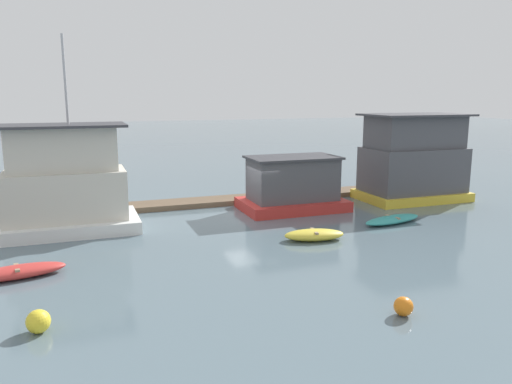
{
  "coord_description": "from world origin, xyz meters",
  "views": [
    {
      "loc": [
        -8.72,
        -25.21,
        6.45
      ],
      "look_at": [
        0.0,
        -1.0,
        1.4
      ],
      "focal_mm": 35.0,
      "sensor_mm": 36.0,
      "label": 1
    }
  ],
  "objects_px": {
    "houseboat_white": "(65,186)",
    "houseboat_yellow": "(413,160)",
    "dinghy_red": "(17,272)",
    "dinghy_yellow": "(314,235)",
    "buoy_yellow": "(38,321)",
    "buoy_orange": "(403,306)",
    "houseboat_red": "(293,186)",
    "dinghy_teal": "(392,220)"
  },
  "relations": [
    {
      "from": "houseboat_yellow",
      "to": "dinghy_yellow",
      "type": "relative_size",
      "value": 2.22
    },
    {
      "from": "houseboat_white",
      "to": "dinghy_yellow",
      "type": "height_order",
      "value": "houseboat_white"
    },
    {
      "from": "dinghy_red",
      "to": "dinghy_teal",
      "type": "xyz_separation_m",
      "value": [
        17.2,
        2.07,
        -0.05
      ]
    },
    {
      "from": "dinghy_yellow",
      "to": "dinghy_teal",
      "type": "bearing_deg",
      "value": 15.32
    },
    {
      "from": "buoy_yellow",
      "to": "dinghy_yellow",
      "type": "bearing_deg",
      "value": 26.08
    },
    {
      "from": "houseboat_white",
      "to": "buoy_yellow",
      "type": "xyz_separation_m",
      "value": [
        -0.68,
        -10.88,
        -1.86
      ]
    },
    {
      "from": "houseboat_white",
      "to": "buoy_orange",
      "type": "xyz_separation_m",
      "value": [
        9.42,
        -13.37,
        -1.9
      ]
    },
    {
      "from": "dinghy_yellow",
      "to": "dinghy_teal",
      "type": "relative_size",
      "value": 0.77
    },
    {
      "from": "houseboat_yellow",
      "to": "buoy_orange",
      "type": "height_order",
      "value": "houseboat_yellow"
    },
    {
      "from": "dinghy_teal",
      "to": "houseboat_white",
      "type": "bearing_deg",
      "value": 165.37
    },
    {
      "from": "dinghy_yellow",
      "to": "buoy_orange",
      "type": "bearing_deg",
      "value": -97.12
    },
    {
      "from": "houseboat_white",
      "to": "buoy_orange",
      "type": "height_order",
      "value": "houseboat_white"
    },
    {
      "from": "dinghy_teal",
      "to": "buoy_yellow",
      "type": "xyz_separation_m",
      "value": [
        -16.21,
        -6.83,
        0.15
      ]
    },
    {
      "from": "houseboat_white",
      "to": "houseboat_yellow",
      "type": "height_order",
      "value": "houseboat_white"
    },
    {
      "from": "buoy_yellow",
      "to": "houseboat_red",
      "type": "bearing_deg",
      "value": 41.96
    },
    {
      "from": "buoy_orange",
      "to": "buoy_yellow",
      "type": "height_order",
      "value": "buoy_yellow"
    },
    {
      "from": "dinghy_red",
      "to": "dinghy_yellow",
      "type": "height_order",
      "value": "dinghy_yellow"
    },
    {
      "from": "houseboat_yellow",
      "to": "buoy_orange",
      "type": "relative_size",
      "value": 11.05
    },
    {
      "from": "buoy_orange",
      "to": "houseboat_white",
      "type": "bearing_deg",
      "value": 125.16
    },
    {
      "from": "houseboat_yellow",
      "to": "buoy_orange",
      "type": "xyz_separation_m",
      "value": [
        -10.66,
        -13.89,
        -2.19
      ]
    },
    {
      "from": "houseboat_white",
      "to": "houseboat_yellow",
      "type": "bearing_deg",
      "value": 1.48
    },
    {
      "from": "houseboat_white",
      "to": "houseboat_red",
      "type": "height_order",
      "value": "houseboat_white"
    },
    {
      "from": "houseboat_yellow",
      "to": "dinghy_yellow",
      "type": "distance_m",
      "value": 11.59
    },
    {
      "from": "buoy_orange",
      "to": "dinghy_red",
      "type": "bearing_deg",
      "value": 146.82
    },
    {
      "from": "houseboat_white",
      "to": "buoy_yellow",
      "type": "relative_size",
      "value": 13.86
    },
    {
      "from": "dinghy_red",
      "to": "dinghy_teal",
      "type": "relative_size",
      "value": 0.91
    },
    {
      "from": "dinghy_teal",
      "to": "buoy_yellow",
      "type": "distance_m",
      "value": 17.59
    },
    {
      "from": "dinghy_yellow",
      "to": "dinghy_teal",
      "type": "height_order",
      "value": "dinghy_yellow"
    },
    {
      "from": "houseboat_white",
      "to": "dinghy_teal",
      "type": "xyz_separation_m",
      "value": [
        15.53,
        -4.05,
        -2.01
      ]
    },
    {
      "from": "dinghy_teal",
      "to": "buoy_yellow",
      "type": "bearing_deg",
      "value": -157.15
    },
    {
      "from": "buoy_orange",
      "to": "houseboat_red",
      "type": "bearing_deg",
      "value": 79.57
    },
    {
      "from": "dinghy_red",
      "to": "houseboat_red",
      "type": "bearing_deg",
      "value": 25.86
    },
    {
      "from": "dinghy_yellow",
      "to": "houseboat_white",
      "type": "bearing_deg",
      "value": 152.33
    },
    {
      "from": "dinghy_yellow",
      "to": "houseboat_yellow",
      "type": "bearing_deg",
      "value": 31.71
    },
    {
      "from": "houseboat_red",
      "to": "houseboat_yellow",
      "type": "height_order",
      "value": "houseboat_yellow"
    },
    {
      "from": "dinghy_teal",
      "to": "buoy_orange",
      "type": "distance_m",
      "value": 11.14
    },
    {
      "from": "houseboat_yellow",
      "to": "buoy_yellow",
      "type": "relative_size",
      "value": 9.68
    },
    {
      "from": "houseboat_red",
      "to": "houseboat_yellow",
      "type": "xyz_separation_m",
      "value": [
        8.11,
        0.03,
        1.1
      ]
    },
    {
      "from": "dinghy_teal",
      "to": "buoy_yellow",
      "type": "relative_size",
      "value": 5.67
    },
    {
      "from": "houseboat_red",
      "to": "buoy_orange",
      "type": "distance_m",
      "value": 14.13
    },
    {
      "from": "houseboat_yellow",
      "to": "buoy_orange",
      "type": "distance_m",
      "value": 17.64
    },
    {
      "from": "buoy_yellow",
      "to": "houseboat_yellow",
      "type": "bearing_deg",
      "value": 28.78
    }
  ]
}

